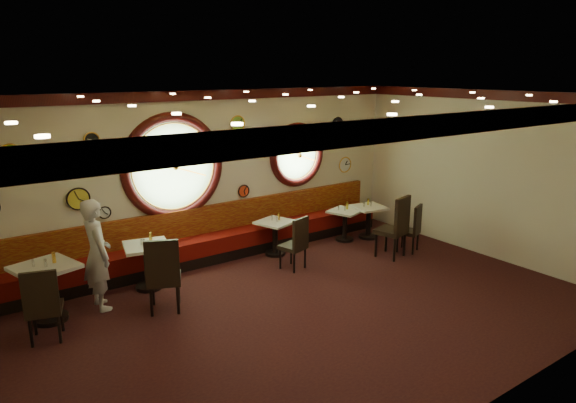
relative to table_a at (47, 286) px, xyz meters
The scene contains 52 objects.
floor 3.66m from the table_a, 31.22° to the right, with size 9.00×6.00×0.00m, color black.
ceiling 4.49m from the table_a, 31.22° to the right, with size 9.00×6.00×0.02m, color gold.
wall_back 3.46m from the table_a, 19.96° to the left, with size 9.00×0.02×3.20m, color beige.
wall_front 5.87m from the table_a, 57.60° to the right, with size 9.00×0.02×3.20m, color beige.
wall_right 7.89m from the table_a, 13.87° to the right, with size 0.02×6.00×3.20m, color beige.
molding_back 4.16m from the table_a, 19.14° to the left, with size 9.00×0.10×0.18m, color #350A09.
molding_front 6.28m from the table_a, 57.33° to the right, with size 9.00×0.10×0.18m, color #350A09.
molding_right 8.19m from the table_a, 13.96° to the right, with size 0.10×6.00×0.18m, color #350A09.
banquette_base 3.24m from the table_a, 15.26° to the left, with size 8.00×0.55×0.20m, color black.
banquette_seat 3.21m from the table_a, 15.26° to the left, with size 8.00×0.55×0.30m, color #590907.
banquette_back 3.28m from the table_a, 18.98° to the left, with size 8.00×0.10×0.55m, color #630A07.
porthole_left_glass 3.03m from the table_a, 24.16° to the left, with size 1.66×1.66×0.02m, color #87BB70.
porthole_left_frame 3.03m from the table_a, 23.87° to the left, with size 1.98×1.98×0.18m, color #350A09.
porthole_left_ring 3.02m from the table_a, 23.30° to the left, with size 1.61×1.61×0.03m, color gold.
porthole_right_glass 5.56m from the table_a, 11.94° to the left, with size 1.10×1.10×0.02m, color #87BB70.
porthole_right_frame 5.55m from the table_a, 11.78° to the left, with size 1.38×1.38×0.18m, color #350A09.
porthole_right_ring 5.55m from the table_a, 11.47° to the left, with size 1.09×1.09×0.03m, color gold.
wall_clock_0 2.11m from the table_a, 95.54° to the left, with size 0.26×0.26×0.03m, color #64A821.
wall_clock_1 1.74m from the table_a, 42.22° to the left, with size 0.20×0.20×0.03m, color silver.
wall_clock_2 2.45m from the table_a, 44.72° to the left, with size 0.24×0.24×0.03m, color black.
wall_clock_3 4.79m from the table_a, 13.71° to the left, with size 0.22×0.22×0.03m, color #E8EC4E.
wall_clock_4 4.47m from the table_a, 15.75° to the left, with size 0.30×0.30×0.03m, color #7EB839.
wall_clock_5 4.14m from the table_a, 15.37° to the left, with size 0.24×0.24×0.03m, color red.
wall_clock_7 6.79m from the table_a, ahead, with size 0.34×0.34×0.03m, color silver.
wall_clock_8 6.75m from the table_a, ahead, with size 0.28×0.28×0.03m, color black.
wall_clock_9 1.65m from the table_a, 53.76° to the left, with size 0.36×0.36×0.03m, color gold.
table_a is the anchor object (origin of this frame).
table_b 1.62m from the table_a, ahead, with size 0.84×0.84×0.77m.
table_c 4.24m from the table_a, ahead, with size 0.79×0.79×0.69m.
table_d 5.94m from the table_a, ahead, with size 0.77×0.77×0.67m.
table_e 6.47m from the table_a, ahead, with size 0.75×0.75×0.71m.
chair_a 0.67m from the table_a, 105.17° to the right, with size 0.55×0.55×0.65m.
chair_b 1.65m from the table_a, 26.66° to the right, with size 0.66×0.66×0.73m.
chair_c 4.14m from the table_a, ahead, with size 0.51×0.51×0.62m.
chair_d 6.14m from the table_a, 10.54° to the right, with size 0.63×0.63×0.76m.
chair_e 6.64m from the table_a, ahead, with size 0.54×0.54×0.60m.
condiment_a_salt 0.39m from the table_a, 163.48° to the left, with size 0.04×0.04×0.10m, color silver.
condiment_b_salt 1.58m from the table_a, 11.47° to the left, with size 0.03×0.03×0.09m, color silver.
condiment_c_salt 4.23m from the table_a, ahead, with size 0.04×0.04×0.11m, color silver.
condiment_d_salt 5.83m from the table_a, ahead, with size 0.03×0.03×0.09m, color silver.
condiment_a_pepper 0.38m from the table_a, 83.53° to the right, with size 0.04×0.04×0.11m, color silver.
condiment_b_pepper 1.60m from the table_a, ahead, with size 0.03×0.03×0.10m, color silver.
condiment_c_pepper 4.25m from the table_a, ahead, with size 0.04×0.04×0.10m, color silver.
condiment_d_pepper 5.92m from the table_a, ahead, with size 0.03×0.03×0.09m, color #B8B7BC.
condiment_a_bottle 0.42m from the table_a, 11.80° to the left, with size 0.05×0.05×0.16m, color gold.
condiment_b_bottle 1.77m from the table_a, 11.65° to the left, with size 0.05×0.05×0.17m, color gold.
condiment_c_bottle 4.36m from the table_a, ahead, with size 0.05×0.05×0.15m, color gold.
condiment_d_bottle 6.03m from the table_a, ahead, with size 0.05×0.05×0.16m, color gold.
condiment_e_salt 6.35m from the table_a, ahead, with size 0.04×0.04×0.11m, color silver.
condiment_e_pepper 6.51m from the table_a, ahead, with size 0.04×0.04×0.10m, color silver.
condiment_e_bottle 6.56m from the table_a, ahead, with size 0.04×0.04×0.14m, color gold.
waiter 0.81m from the table_a, ahead, with size 0.63×0.41×1.72m, color silver.
Camera 1 is at (-4.25, -5.71, 3.56)m, focal length 32.00 mm.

